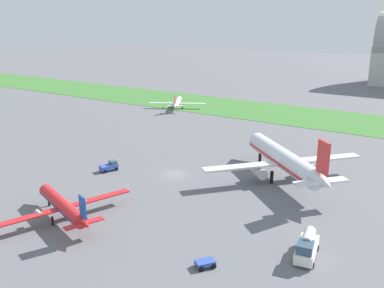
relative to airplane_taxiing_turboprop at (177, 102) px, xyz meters
The scene contains 8 objects.
ground_plane 62.74m from the airplane_taxiing_turboprop, 56.92° to the right, with size 600.00×600.00×0.00m, color slate.
grass_taxiway_strip 36.01m from the airplane_taxiing_turboprop, 17.79° to the left, with size 360.00×28.00×0.08m, color #3D7533.
airplane_taxiing_turboprop is the anchor object (origin of this frame).
airplane_midfield_jet 69.48m from the airplane_taxiing_turboprop, 39.24° to the right, with size 26.23×25.51×11.45m.
airplane_foreground_turboprop 84.05m from the airplane_taxiing_turboprop, 68.48° to the right, with size 18.73×21.62×6.77m.
pushback_tug_near_gate 61.77m from the airplane_taxiing_turboprop, 69.41° to the right, with size 3.07×4.01×1.95m.
fuel_truck_midfield 95.39m from the airplane_taxiing_turboprop, 46.10° to the right, with size 3.41×6.79×3.29m.
baggage_cart_by_runway 95.82m from the airplane_taxiing_turboprop, 54.25° to the right, with size 2.83×2.95×0.90m.
Camera 1 is at (45.24, -66.32, 30.72)m, focal length 39.95 mm.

